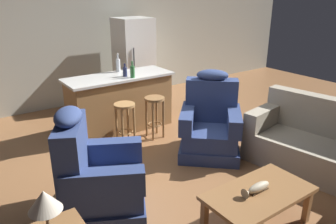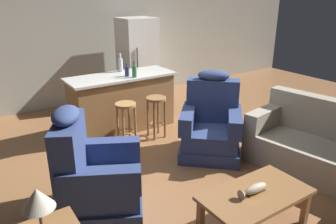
# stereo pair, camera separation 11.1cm
# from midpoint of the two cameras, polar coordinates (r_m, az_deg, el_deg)

# --- Properties ---
(ground_plane) EXTENTS (12.00, 12.00, 0.00)m
(ground_plane) POSITION_cam_midpoint_polar(r_m,az_deg,el_deg) (4.76, -1.19, -8.10)
(ground_plane) COLOR brown
(back_wall) EXTENTS (12.00, 0.05, 2.60)m
(back_wall) POSITION_cam_midpoint_polar(r_m,az_deg,el_deg) (7.07, -15.85, 11.76)
(back_wall) COLOR #B2B2A3
(back_wall) RESTS_ON ground_plane
(coffee_table) EXTENTS (1.10, 0.60, 0.42)m
(coffee_table) POSITION_cam_midpoint_polar(r_m,az_deg,el_deg) (3.44, 14.60, -14.05)
(coffee_table) COLOR olive
(coffee_table) RESTS_ON ground_plane
(fish_figurine) EXTENTS (0.34, 0.10, 0.10)m
(fish_figurine) POSITION_cam_midpoint_polar(r_m,az_deg,el_deg) (3.37, 14.22, -12.79)
(fish_figurine) COLOR #4C3823
(fish_figurine) RESTS_ON coffee_table
(couch) EXTENTS (1.16, 2.02, 0.94)m
(couch) POSITION_cam_midpoint_polar(r_m,az_deg,el_deg) (4.75, 24.96, -5.63)
(couch) COLOR #9E937F
(couch) RESTS_ON ground_plane
(recliner_near_lamp) EXTENTS (1.13, 1.13, 1.20)m
(recliner_near_lamp) POSITION_cam_midpoint_polar(r_m,az_deg,el_deg) (3.62, -13.27, -10.95)
(recliner_near_lamp) COLOR navy
(recliner_near_lamp) RESTS_ON ground_plane
(recliner_near_island) EXTENTS (1.19, 1.19, 1.20)m
(recliner_near_island) POSITION_cam_midpoint_polar(r_m,az_deg,el_deg) (4.83, 6.69, -2.28)
(recliner_near_island) COLOR navy
(recliner_near_island) RESTS_ON ground_plane
(table_lamp) EXTENTS (0.24, 0.24, 0.41)m
(table_lamp) POSITION_cam_midpoint_polar(r_m,az_deg,el_deg) (2.56, -21.89, -14.52)
(table_lamp) COLOR #4C3823
(table_lamp) RESTS_ON end_table
(kitchen_island) EXTENTS (1.80, 0.70, 0.95)m
(kitchen_island) POSITION_cam_midpoint_polar(r_m,az_deg,el_deg) (5.65, -8.88, 1.66)
(kitchen_island) COLOR olive
(kitchen_island) RESTS_ON ground_plane
(bar_stool_left) EXTENTS (0.32, 0.32, 0.68)m
(bar_stool_left) POSITION_cam_midpoint_polar(r_m,az_deg,el_deg) (5.02, -8.14, -0.82)
(bar_stool_left) COLOR #A87A47
(bar_stool_left) RESTS_ON ground_plane
(bar_stool_right) EXTENTS (0.32, 0.32, 0.68)m
(bar_stool_right) POSITION_cam_midpoint_polar(r_m,az_deg,el_deg) (5.27, -2.93, 0.40)
(bar_stool_right) COLOR olive
(bar_stool_right) RESTS_ON ground_plane
(refrigerator) EXTENTS (0.70, 0.69, 1.76)m
(refrigerator) POSITION_cam_midpoint_polar(r_m,az_deg,el_deg) (7.01, -6.39, 8.83)
(refrigerator) COLOR white
(refrigerator) RESTS_ON ground_plane
(bottle_tall_green) EXTENTS (0.07, 0.07, 0.22)m
(bottle_tall_green) POSITION_cam_midpoint_polar(r_m,az_deg,el_deg) (5.42, -8.10, 6.98)
(bottle_tall_green) COLOR #23284C
(bottle_tall_green) RESTS_ON kitchen_island
(bottle_short_amber) EXTENTS (0.08, 0.08, 0.32)m
(bottle_short_amber) POSITION_cam_midpoint_polar(r_m,az_deg,el_deg) (5.76, -9.25, 8.10)
(bottle_short_amber) COLOR silver
(bottle_short_amber) RESTS_ON kitchen_island
(bottle_wine_dark) EXTENTS (0.07, 0.07, 0.27)m
(bottle_wine_dark) POSITION_cam_midpoint_polar(r_m,az_deg,el_deg) (5.34, -6.81, 7.04)
(bottle_wine_dark) COLOR #2D6B38
(bottle_wine_dark) RESTS_ON kitchen_island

